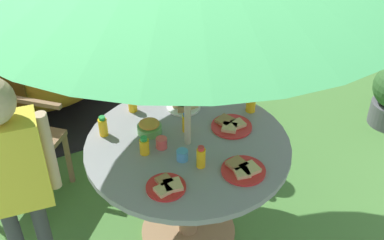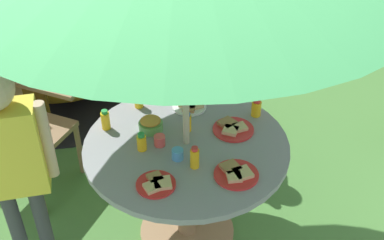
{
  "view_description": "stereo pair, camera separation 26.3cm",
  "coord_description": "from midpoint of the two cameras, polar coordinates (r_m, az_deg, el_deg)",
  "views": [
    {
      "loc": [
        -0.14,
        -2.06,
        2.39
      ],
      "look_at": [
        0.03,
        0.06,
        0.85
      ],
      "focal_mm": 44.53,
      "sensor_mm": 36.0,
      "label": 1
    },
    {
      "loc": [
        0.12,
        -2.06,
        2.39
      ],
      "look_at": [
        0.03,
        0.06,
        0.85
      ],
      "focal_mm": 44.53,
      "sensor_mm": 36.0,
      "label": 2
    }
  ],
  "objects": [
    {
      "name": "ground_plane",
      "position": [
        3.16,
        -2.88,
        -13.49
      ],
      "size": [
        10.0,
        10.0,
        0.02
      ],
      "primitive_type": "cube",
      "color": "#477A38"
    },
    {
      "name": "garden_table",
      "position": [
        2.76,
        -3.23,
        -5.91
      ],
      "size": [
        1.15,
        1.15,
        0.74
      ],
      "color": "#93704C",
      "rests_on": "ground_plane"
    },
    {
      "name": "wooden_chair",
      "position": [
        3.34,
        -24.16,
        -1.81
      ],
      "size": [
        0.63,
        0.64,
        0.91
      ],
      "rotation": [
        0.0,
        0.0,
        1.21
      ],
      "color": "brown",
      "rests_on": "ground_plane"
    },
    {
      "name": "dome_tent",
      "position": [
        4.32,
        -21.16,
        11.93
      ],
      "size": [
        2.19,
        2.19,
        1.61
      ],
      "rotation": [
        0.0,
        0.0,
        -0.11
      ],
      "color": "orange",
      "rests_on": "ground_plane"
    },
    {
      "name": "child_in_blue_shirt",
      "position": [
        3.42,
        -2.72,
        6.94
      ],
      "size": [
        0.2,
        0.39,
        1.15
      ],
      "rotation": [
        0.0,
        0.0,
        -1.64
      ],
      "color": "brown",
      "rests_on": "ground_plane"
    },
    {
      "name": "child_in_yellow_shirt",
      "position": [
        2.54,
        -23.94,
        -5.05
      ],
      "size": [
        0.44,
        0.28,
        1.34
      ],
      "rotation": [
        0.0,
        0.0,
        0.27
      ],
      "color": "#3F3F47",
      "rests_on": "ground_plane"
    },
    {
      "name": "snack_bowl",
      "position": [
        2.72,
        -7.9,
        -0.98
      ],
      "size": [
        0.14,
        0.14,
        0.08
      ],
      "color": "#66B259",
      "rests_on": "garden_table"
    },
    {
      "name": "plate_center_back",
      "position": [
        2.37,
        -6.26,
        -8.03
      ],
      "size": [
        0.2,
        0.2,
        0.03
      ],
      "color": "red",
      "rests_on": "garden_table"
    },
    {
      "name": "plate_far_right",
      "position": [
        2.75,
        1.97,
        -0.75
      ],
      "size": [
        0.24,
        0.24,
        0.03
      ],
      "color": "red",
      "rests_on": "garden_table"
    },
    {
      "name": "plate_front_edge",
      "position": [
        2.92,
        -3.54,
        1.64
      ],
      "size": [
        0.21,
        0.21,
        0.03
      ],
      "color": "white",
      "rests_on": "garden_table"
    },
    {
      "name": "plate_back_edge",
      "position": [
        2.46,
        3.11,
        -6.06
      ],
      "size": [
        0.23,
        0.23,
        0.03
      ],
      "color": "red",
      "rests_on": "garden_table"
    },
    {
      "name": "juice_bottle_near_left",
      "position": [
        2.73,
        -13.34,
        -0.87
      ],
      "size": [
        0.05,
        0.05,
        0.12
      ],
      "color": "yellow",
      "rests_on": "garden_table"
    },
    {
      "name": "juice_bottle_near_right",
      "position": [
        2.45,
        -1.99,
        -4.61
      ],
      "size": [
        0.05,
        0.05,
        0.13
      ],
      "color": "yellow",
      "rests_on": "garden_table"
    },
    {
      "name": "juice_bottle_far_left",
      "position": [
        2.87,
        4.48,
        1.86
      ],
      "size": [
        0.06,
        0.06,
        0.11
      ],
      "color": "yellow",
      "rests_on": "garden_table"
    },
    {
      "name": "juice_bottle_center_front",
      "position": [
        2.7,
        -3.53,
        -0.43
      ],
      "size": [
        0.05,
        0.05,
        0.12
      ],
      "color": "yellow",
      "rests_on": "garden_table"
    },
    {
      "name": "juice_bottle_mid_left",
      "position": [
        2.57,
        -8.67,
        -3.21
      ],
      "size": [
        0.05,
        0.05,
        0.11
      ],
      "color": "yellow",
      "rests_on": "garden_table"
    },
    {
      "name": "juice_bottle_mid_right",
      "position": [
        2.9,
        -9.73,
        1.89
      ],
      "size": [
        0.05,
        0.05,
        0.12
      ],
      "color": "yellow",
      "rests_on": "garden_table"
    },
    {
      "name": "cup_near",
      "position": [
        2.52,
        -4.17,
        -4.34
      ],
      "size": [
        0.06,
        0.06,
        0.06
      ],
      "primitive_type": "cylinder",
      "color": "#4C99D8",
      "rests_on": "garden_table"
    },
    {
      "name": "cup_far",
      "position": [
        2.61,
        -6.56,
        -2.85
      ],
      "size": [
        0.06,
        0.06,
        0.06
      ],
      "primitive_type": "cylinder",
      "color": "#E04C47",
      "rests_on": "garden_table"
    }
  ]
}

